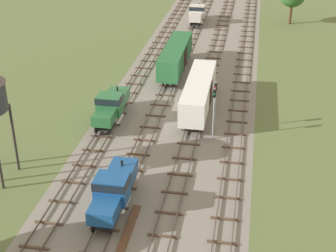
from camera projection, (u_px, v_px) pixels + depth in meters
name	position (u px, v px, depth m)	size (l,w,h in m)	color
ground_plane	(193.00, 70.00, 72.13)	(480.00, 480.00, 0.00)	#5B6B3D
ballast_bed	(193.00, 70.00, 72.13)	(17.99, 176.00, 0.01)	gray
track_far_left	(146.00, 64.00, 74.01)	(2.40, 126.00, 0.29)	#47382D
track_left	(178.00, 66.00, 73.30)	(2.40, 126.00, 0.29)	#47382D
track_centre_left	(210.00, 68.00, 72.59)	(2.40, 126.00, 0.29)	#47382D
track_centre	(243.00, 70.00, 71.88)	(2.40, 126.00, 0.29)	#47382D
shunter_loco_left_nearest	(113.00, 188.00, 42.13)	(2.74, 8.46, 3.10)	#194C8C
shunter_loco_far_left_near	(111.00, 105.00, 56.88)	(2.74, 8.46, 3.10)	#286638
freight_boxcar_centre_left_mid	(199.00, 92.00, 59.12)	(2.87, 14.00, 3.60)	white
freight_boxcar_left_midfar	(175.00, 56.00, 70.36)	(2.87, 14.00, 3.60)	#286638
shunter_loco_left_far	(198.00, 12.00, 93.04)	(2.74, 8.46, 3.10)	beige
signal_post_nearest	(215.00, 101.00, 53.80)	(0.28, 0.47, 5.81)	gray
signal_post_near	(214.00, 108.00, 52.37)	(0.28, 0.47, 5.76)	gray
spare_rail_bundle	(123.00, 245.00, 38.70)	(0.60, 10.00, 0.24)	brown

